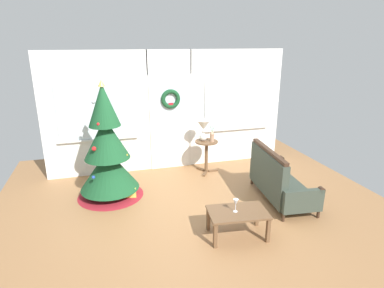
% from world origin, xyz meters
% --- Properties ---
extents(ground_plane, '(6.76, 6.76, 0.00)m').
position_xyz_m(ground_plane, '(0.00, 0.00, 0.00)').
color(ground_plane, '#996B42').
extents(back_wall_with_door, '(5.20, 0.19, 2.55)m').
position_xyz_m(back_wall_with_door, '(0.00, 2.08, 1.28)').
color(back_wall_with_door, white).
rests_on(back_wall_with_door, ground).
extents(christmas_tree, '(1.19, 1.19, 2.12)m').
position_xyz_m(christmas_tree, '(-1.38, 0.98, 0.80)').
color(christmas_tree, '#4C331E').
rests_on(christmas_tree, ground).
extents(settee_sofa, '(0.86, 1.58, 0.96)m').
position_xyz_m(settee_sofa, '(1.45, -0.01, 0.38)').
color(settee_sofa, '#3D281C').
rests_on(settee_sofa, ground).
extents(side_table, '(0.50, 0.48, 0.70)m').
position_xyz_m(side_table, '(0.65, 1.54, 0.50)').
color(side_table, brown).
rests_on(side_table, ground).
extents(table_lamp, '(0.28, 0.28, 0.44)m').
position_xyz_m(table_lamp, '(0.59, 1.58, 0.99)').
color(table_lamp, silver).
rests_on(table_lamp, side_table).
extents(flower_vase, '(0.11, 0.10, 0.35)m').
position_xyz_m(flower_vase, '(0.75, 1.48, 0.82)').
color(flower_vase, tan).
rests_on(flower_vase, side_table).
extents(coffee_table, '(0.89, 0.61, 0.40)m').
position_xyz_m(coffee_table, '(0.33, -0.84, 0.34)').
color(coffee_table, brown).
rests_on(coffee_table, ground).
extents(wine_glass, '(0.08, 0.08, 0.20)m').
position_xyz_m(wine_glass, '(0.29, -0.84, 0.54)').
color(wine_glass, silver).
rests_on(wine_glass, coffee_table).
extents(gift_box, '(0.20, 0.18, 0.20)m').
position_xyz_m(gift_box, '(-1.05, 0.82, 0.10)').
color(gift_box, '#D8C64C').
rests_on(gift_box, ground).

